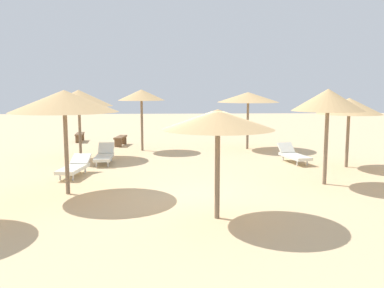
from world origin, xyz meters
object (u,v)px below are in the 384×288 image
(parasol_5, at_px, (328,100))
(parasol_9, at_px, (248,97))
(lounger_1, at_px, (74,167))
(lounger_3, at_px, (293,155))
(parasol_3, at_px, (349,106))
(parasol_6, at_px, (141,95))
(parasol_8, at_px, (218,120))
(lounger_2, at_px, (104,156))
(parasol_1, at_px, (64,101))
(bench_0, at_px, (121,139))
(bench_1, at_px, (80,136))
(parasol_2, at_px, (79,98))

(parasol_5, xyz_separation_m, parasol_9, (-0.99, 7.78, -0.06))
(lounger_1, distance_m, lounger_3, 8.66)
(parasol_3, bearing_deg, parasol_6, 149.97)
(parasol_8, relative_size, lounger_2, 1.36)
(parasol_1, height_order, lounger_1, parasol_1)
(parasol_8, relative_size, bench_0, 1.68)
(parasol_1, relative_size, lounger_3, 1.53)
(parasol_3, relative_size, parasol_6, 0.89)
(parasol_5, xyz_separation_m, bench_1, (-10.11, 11.12, -2.31))
(lounger_3, bearing_deg, parasol_5, -92.46)
(lounger_1, bearing_deg, parasol_6, 71.39)
(parasol_1, bearing_deg, lounger_1, 98.90)
(parasol_2, bearing_deg, parasol_5, -31.29)
(lounger_2, bearing_deg, parasol_5, -28.08)
(parasol_9, distance_m, bench_0, 7.12)
(parasol_3, xyz_separation_m, lounger_3, (-1.77, 1.07, -2.03))
(parasol_2, relative_size, parasol_9, 0.96)
(parasol_5, height_order, parasol_6, parasol_5)
(parasol_5, distance_m, bench_0, 12.26)
(parasol_8, xyz_separation_m, lounger_3, (3.97, 7.05, -1.99))
(bench_0, bearing_deg, lounger_3, -35.62)
(lounger_1, height_order, bench_1, lounger_1)
(parasol_2, bearing_deg, parasol_6, 40.33)
(parasol_3, relative_size, parasol_8, 1.03)
(lounger_1, bearing_deg, parasol_1, -81.10)
(parasol_6, relative_size, parasol_9, 0.97)
(parasol_1, bearing_deg, parasol_6, 79.32)
(lounger_1, height_order, lounger_2, lounger_2)
(parasol_6, height_order, lounger_2, parasol_6)
(parasol_5, height_order, parasol_9, parasol_5)
(parasol_6, distance_m, lounger_1, 6.58)
(parasol_1, height_order, lounger_3, parasol_1)
(parasol_2, xyz_separation_m, parasol_8, (5.01, -8.57, -0.31))
(parasol_2, height_order, bench_0, parasol_2)
(parasol_3, height_order, lounger_1, parasol_3)
(parasol_6, xyz_separation_m, bench_0, (-1.29, 1.86, -2.36))
(parasol_9, xyz_separation_m, bench_1, (-9.12, 3.34, -2.25))
(parasol_9, relative_size, lounger_2, 1.63)
(lounger_1, bearing_deg, bench_0, 85.02)
(lounger_3, bearing_deg, parasol_1, -149.97)
(lounger_1, bearing_deg, parasol_2, 99.01)
(parasol_6, xyz_separation_m, lounger_2, (-1.30, -3.47, -2.39))
(parasol_3, xyz_separation_m, bench_1, (-12.04, 8.36, -2.01))
(bench_0, distance_m, bench_1, 3.09)
(lounger_2, bearing_deg, parasol_2, 133.30)
(bench_1, bearing_deg, parasol_5, -47.72)
(bench_1, bearing_deg, lounger_3, -35.34)
(parasol_1, bearing_deg, parasol_3, 20.00)
(parasol_2, xyz_separation_m, bench_0, (1.25, 4.01, -2.27))
(parasol_1, distance_m, parasol_2, 6.23)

